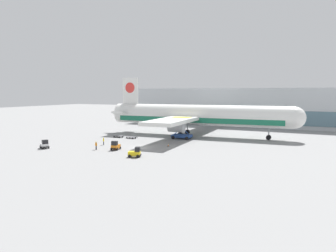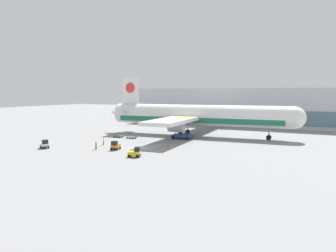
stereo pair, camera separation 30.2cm
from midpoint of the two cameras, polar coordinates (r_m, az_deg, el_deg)
ground_plane at (r=75.37m, az=-4.66°, el=-3.75°), size 400.00×400.00×0.00m
terminal_building at (r=128.85m, az=13.87°, el=3.27°), size 90.00×18.20×14.00m
airplane_main at (r=94.45m, az=4.62°, el=1.79°), size 58.08×48.47×17.00m
scissor_lift_loader at (r=88.64m, az=2.33°, el=-0.83°), size 5.41×3.71×5.88m
baggage_tug_foreground at (r=64.42m, az=-5.87°, el=-4.64°), size 2.78×2.35×2.00m
baggage_tug_mid at (r=78.89m, az=-20.80°, el=-3.04°), size 2.82×2.50×2.00m
baggage_tug_far at (r=72.91m, az=-9.26°, el=-3.44°), size 2.10×2.70×2.00m
baggage_dolly_lead at (r=92.56m, az=-8.73°, el=-1.74°), size 3.75×1.70×0.48m
baggage_dolly_second at (r=90.04m, az=-6.52°, el=-1.92°), size 3.75×1.70×0.48m
ground_crew_near at (r=80.12m, az=-11.26°, el=-2.50°), size 0.46×0.40×1.78m
ground_crew_far at (r=73.80m, az=-12.53°, el=-3.23°), size 0.56×0.30×1.83m
traffic_cone_near at (r=76.96m, az=-0.06°, el=-3.32°), size 0.40×0.40×0.55m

